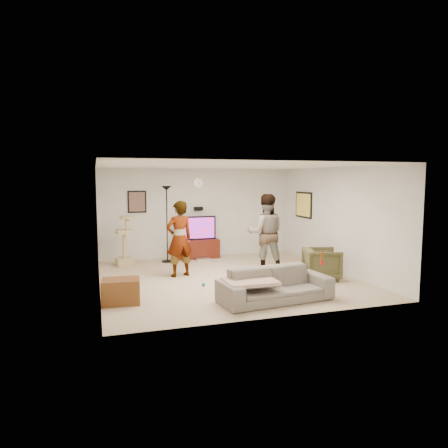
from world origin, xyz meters
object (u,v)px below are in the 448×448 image
object	(u,v)px
tv_stand	(196,249)
person_left	(179,239)
tv	(196,228)
beer_bottle	(322,259)
armchair	(322,264)
sofa	(275,285)
floor_lamp	(167,224)
person_right	(266,233)
side_table	(121,291)
cat_tree	(124,241)

from	to	relation	value
tv_stand	person_left	world-z (taller)	person_left
tv	beer_bottle	xyz separation A→B (m)	(1.35, -4.43, -0.13)
beer_bottle	armchair	bearing A→B (deg)	59.04
tv	sofa	distance (m)	4.48
armchair	floor_lamp	bearing A→B (deg)	60.95
floor_lamp	person_left	xyz separation A→B (m)	(-0.01, -1.72, -0.15)
person_right	person_left	bearing A→B (deg)	13.05
tv	person_right	size ratio (longest dim) A/B	0.59
armchair	side_table	xyz separation A→B (m)	(-4.37, -0.51, -0.12)
person_left	floor_lamp	bearing A→B (deg)	-104.82
floor_lamp	beer_bottle	world-z (taller)	floor_lamp
cat_tree	person_right	distance (m)	3.64
beer_bottle	side_table	world-z (taller)	beer_bottle
person_left	person_right	xyz separation A→B (m)	(2.06, -0.15, 0.07)
person_left	beer_bottle	bearing A→B (deg)	118.03
cat_tree	side_table	world-z (taller)	cat_tree
cat_tree	person_right	size ratio (longest dim) A/B	0.69
floor_lamp	sofa	size ratio (longest dim) A/B	0.98
side_table	tv_stand	bearing A→B (deg)	58.41
cat_tree	side_table	xyz separation A→B (m)	(-0.29, -3.32, -0.42)
sofa	person_right	bearing A→B (deg)	64.82
sofa	person_left	bearing A→B (deg)	111.42
tv_stand	sofa	bearing A→B (deg)	-84.89
person_right	beer_bottle	size ratio (longest dim) A/B	7.46
tv_stand	person_left	xyz separation A→B (m)	(-0.88, -2.00, 0.60)
person_left	cat_tree	bearing A→B (deg)	-69.32
tv_stand	cat_tree	xyz separation A→B (m)	(-2.00, -0.40, 0.38)
tv	tv_stand	bearing A→B (deg)	0.00
floor_lamp	beer_bottle	distance (m)	4.72
sofa	side_table	xyz separation A→B (m)	(-2.68, 0.71, -0.08)
tv_stand	cat_tree	distance (m)	2.07
person_left	person_right	size ratio (longest dim) A/B	0.93
side_table	tv	bearing A→B (deg)	58.41
sofa	armchair	distance (m)	2.08
floor_lamp	armchair	xyz separation A→B (m)	(2.95, -2.93, -0.67)
floor_lamp	side_table	world-z (taller)	floor_lamp
floor_lamp	person_left	distance (m)	1.73
cat_tree	floor_lamp	bearing A→B (deg)	6.42
cat_tree	armchair	size ratio (longest dim) A/B	1.70
tv	sofa	bearing A→B (deg)	-84.89
tv	person_right	world-z (taller)	person_right
tv	person_right	bearing A→B (deg)	-61.24
tv	side_table	bearing A→B (deg)	-121.59
floor_lamp	side_table	distance (m)	3.81
tv_stand	beer_bottle	size ratio (longest dim) A/B	5.05
person_left	side_table	world-z (taller)	person_left
person_left	armchair	size ratio (longest dim) A/B	2.29
person_left	person_right	world-z (taller)	person_right
tv	person_right	xyz separation A→B (m)	(1.18, -2.15, 0.08)
person_left	beer_bottle	world-z (taller)	person_left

